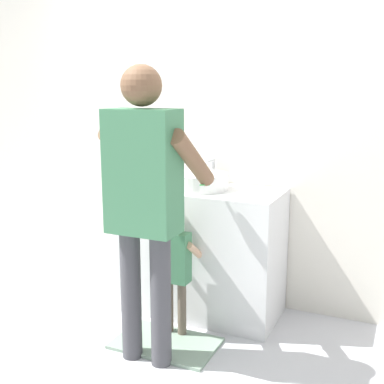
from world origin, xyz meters
TOP-DOWN VIEW (x-y plane):
  - ground_plane at (0.00, 0.00)m, footprint 14.00×14.00m
  - back_wall at (0.00, 0.62)m, footprint 4.40×0.08m
  - vanity_cabinet at (0.00, 0.30)m, footprint 1.12×0.54m
  - sink_basin at (0.00, 0.28)m, footprint 0.39×0.39m
  - faucet at (0.00, 0.51)m, footprint 0.18×0.14m
  - toothbrush_cup at (-0.40, 0.33)m, footprint 0.07×0.07m
  - bath_mat at (0.00, -0.25)m, footprint 0.64×0.40m
  - child_toddler at (0.00, -0.10)m, footprint 0.25×0.25m
  - adult_parent at (-0.02, -0.43)m, footprint 0.53×0.56m

SIDE VIEW (x-z plane):
  - ground_plane at x=0.00m, z-range 0.00..0.00m
  - bath_mat at x=0.00m, z-range 0.00..0.02m
  - vanity_cabinet at x=0.00m, z-range 0.00..0.90m
  - child_toddler at x=0.00m, z-range 0.08..0.89m
  - toothbrush_cup at x=-0.40m, z-range 0.85..1.06m
  - sink_basin at x=0.00m, z-range 0.90..1.01m
  - faucet at x=0.00m, z-range 0.89..1.07m
  - adult_parent at x=-0.02m, z-range 0.17..1.88m
  - back_wall at x=0.00m, z-range 0.00..2.70m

